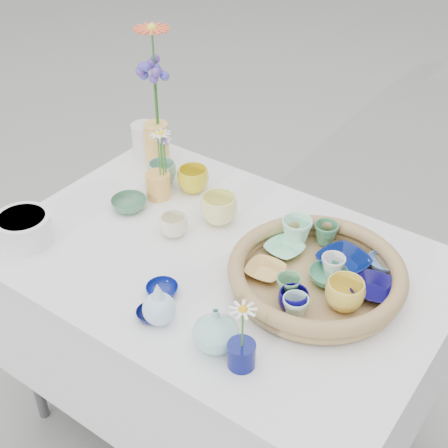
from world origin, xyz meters
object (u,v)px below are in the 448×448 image
Objects in this scene: wicker_tray at (317,275)px; bud_vase_seafoam at (216,328)px; display_table at (221,423)px; tall_vase_yellow at (157,145)px.

wicker_tray is 4.08× the size of bud_vase_seafoam.
display_table is 0.89m from bud_vase_seafoam.
bud_vase_seafoam is (0.19, -0.28, 0.82)m from display_table.
wicker_tray is at bearing 10.12° from display_table.
bud_vase_seafoam is 0.74× the size of tall_vase_yellow.
display_table is at bearing 124.27° from bud_vase_seafoam.
display_table is 8.05× the size of tall_vase_yellow.
bud_vase_seafoam reaches higher than display_table.
bud_vase_seafoam is at bearing -40.47° from tall_vase_yellow.
wicker_tray is 0.79m from tall_vase_yellow.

